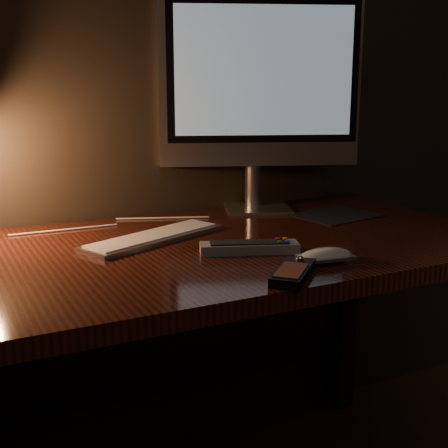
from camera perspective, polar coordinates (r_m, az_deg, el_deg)
name	(u,v)px	position (r m, az deg, el deg)	size (l,w,h in m)	color
desk	(166,291)	(1.55, -5.30, -6.14)	(1.60, 0.75, 0.75)	#3D150D
monitor	(260,87)	(1.82, 3.33, 12.42)	(0.55, 0.24, 0.61)	silver
keyboard	(154,237)	(1.52, -6.46, -1.18)	(0.39, 0.11, 0.01)	silver
mousepad	(336,215)	(1.81, 10.24, 0.83)	(0.23, 0.18, 0.00)	black
mouse	(326,258)	(1.34, 9.30, -3.04)	(0.12, 0.06, 0.02)	white
media_remote	(293,272)	(1.23, 6.35, -4.40)	(0.16, 0.16, 0.03)	black
tv_remote	(249,247)	(1.40, 2.33, -2.12)	(0.23, 0.13, 0.03)	gray
cable	(117,225)	(1.69, -9.80, -0.05)	(0.00, 0.00, 0.53)	white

